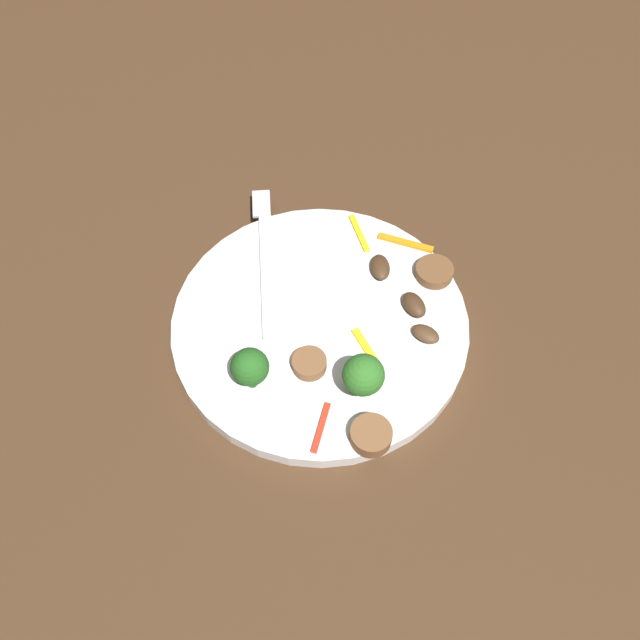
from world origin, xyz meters
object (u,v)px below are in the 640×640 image
object	(u,v)px
pepper_strip_2	(367,350)
pepper_strip_0	(321,428)
broccoli_floret_1	(363,375)
sausage_slice_0	(434,272)
pepper_strip_1	(406,243)
fork	(263,248)
sausage_slice_1	(371,435)
broccoli_floret_0	(250,367)
sausage_slice_2	(312,364)
mushroom_1	(425,338)
mushroom_2	(380,267)
mushroom_0	(414,305)
plate	(320,324)
pepper_strip_3	(359,233)

from	to	relation	value
pepper_strip_2	pepper_strip_0	bearing A→B (deg)	162.02
broccoli_floret_1	sausage_slice_0	size ratio (longest dim) A/B	1.33
sausage_slice_0	pepper_strip_1	distance (m)	0.05
fork	sausage_slice_1	world-z (taller)	sausage_slice_1
broccoli_floret_0	pepper_strip_0	world-z (taller)	broccoli_floret_0
sausage_slice_2	mushroom_1	distance (m)	0.10
fork	mushroom_2	xyz separation A→B (m)	(-0.00, -0.12, 0.00)
sausage_slice_2	pepper_strip_2	size ratio (longest dim) A/B	0.65
mushroom_0	pepper_strip_0	bearing A→B (deg)	155.34
broccoli_floret_1	mushroom_0	world-z (taller)	broccoli_floret_1
plate	mushroom_0	xyz separation A→B (m)	(0.03, -0.08, 0.01)
mushroom_0	pepper_strip_1	xyz separation A→B (m)	(0.07, 0.02, -0.00)
fork	pepper_strip_3	distance (m)	0.10
sausage_slice_0	sausage_slice_1	xyz separation A→B (m)	(-0.18, 0.03, 0.00)
pepper_strip_0	fork	bearing A→B (deg)	27.44
broccoli_floret_1	pepper_strip_3	xyz separation A→B (m)	(0.17, 0.03, -0.03)
sausage_slice_0	pepper_strip_2	xyz separation A→B (m)	(-0.09, 0.05, -0.00)
broccoli_floret_0	pepper_strip_2	world-z (taller)	broccoli_floret_0
pepper_strip_0	pepper_strip_2	world-z (taller)	same
mushroom_2	mushroom_0	bearing A→B (deg)	-135.79
broccoli_floret_0	mushroom_0	bearing A→B (deg)	-50.70
sausage_slice_2	mushroom_2	xyz separation A→B (m)	(0.12, -0.04, -0.00)
sausage_slice_1	pepper_strip_3	xyz separation A→B (m)	(0.21, 0.04, -0.01)
plate	mushroom_1	world-z (taller)	mushroom_1
mushroom_1	mushroom_2	bearing A→B (deg)	35.63
mushroom_0	pepper_strip_2	bearing A→B (deg)	146.30
sausage_slice_2	pepper_strip_1	distance (m)	0.16
sausage_slice_1	mushroom_0	world-z (taller)	sausage_slice_1
pepper_strip_0	pepper_strip_1	distance (m)	0.21
sausage_slice_1	pepper_strip_1	xyz separation A→B (m)	(0.21, -0.00, -0.01)
sausage_slice_0	sausage_slice_1	size ratio (longest dim) A/B	1.04
sausage_slice_1	pepper_strip_1	world-z (taller)	sausage_slice_1
sausage_slice_0	mushroom_1	distance (m)	0.07
mushroom_1	pepper_strip_3	distance (m)	0.13
pepper_strip_1	mushroom_2	bearing A→B (deg)	151.57
broccoli_floret_1	sausage_slice_2	xyz separation A→B (m)	(0.02, 0.05, -0.02)
mushroom_2	pepper_strip_0	bearing A→B (deg)	171.77
sausage_slice_2	mushroom_2	distance (m)	0.12
sausage_slice_0	plate	bearing A→B (deg)	126.12
sausage_slice_0	sausage_slice_2	bearing A→B (deg)	141.91
broccoli_floret_1	mushroom_1	bearing A→B (deg)	-37.89
sausage_slice_1	pepper_strip_3	distance (m)	0.22
broccoli_floret_1	pepper_strip_0	xyz separation A→B (m)	(-0.04, 0.03, -0.03)
broccoli_floret_1	pepper_strip_0	size ratio (longest dim) A/B	1.05
broccoli_floret_1	pepper_strip_3	world-z (taller)	broccoli_floret_1
broccoli_floret_0	pepper_strip_1	distance (m)	0.21
pepper_strip_1	pepper_strip_2	xyz separation A→B (m)	(-0.13, 0.02, -0.00)
fork	broccoli_floret_1	size ratio (longest dim) A/B	3.73
plate	pepper_strip_1	world-z (taller)	pepper_strip_1
fork	sausage_slice_1	xyz separation A→B (m)	(-0.18, -0.13, 0.01)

